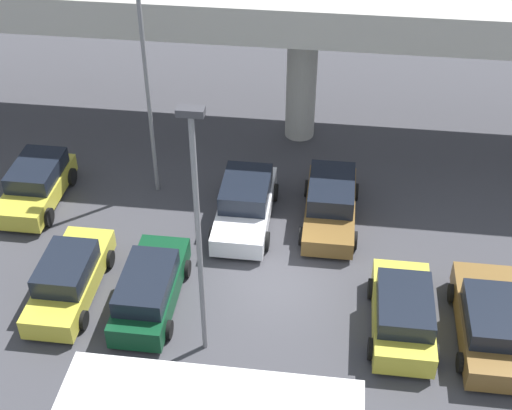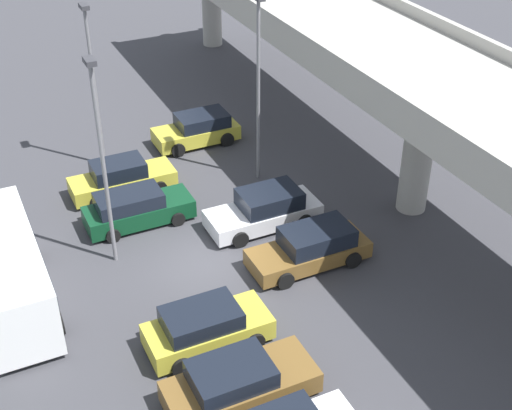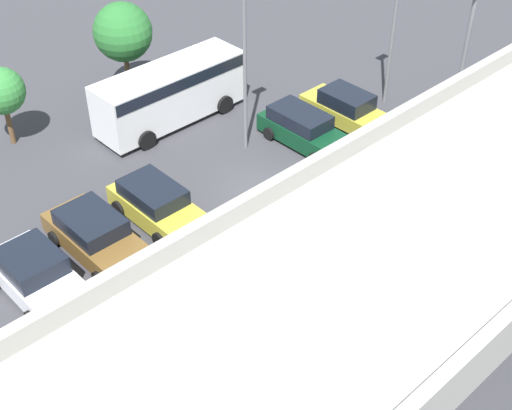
% 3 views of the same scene
% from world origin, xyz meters
% --- Properties ---
extents(ground_plane, '(99.31, 99.31, 0.00)m').
position_xyz_m(ground_plane, '(0.00, 0.00, 0.00)').
color(ground_plane, '#38383D').
extents(highway_overpass, '(47.66, 6.85, 7.19)m').
position_xyz_m(highway_overpass, '(0.00, 9.98, 5.93)').
color(highway_overpass, '#9E9B93').
rests_on(highway_overpass, ground_plane).
extents(parked_car_0, '(2.11, 4.33, 1.59)m').
position_xyz_m(parked_car_0, '(-9.92, 3.67, 0.77)').
color(parked_car_0, gold).
rests_on(parked_car_0, ground_plane).
extents(parked_car_1, '(1.98, 4.80, 1.60)m').
position_xyz_m(parked_car_1, '(-6.87, -1.31, 0.74)').
color(parked_car_1, gold).
rests_on(parked_car_1, ground_plane).
extents(parked_car_2, '(1.99, 4.64, 1.58)m').
position_xyz_m(parked_car_2, '(-4.06, -1.48, 0.76)').
color(parked_car_2, '#0C381E').
rests_on(parked_car_2, ground_plane).
extents(parked_car_3, '(2.19, 4.90, 1.67)m').
position_xyz_m(parked_car_3, '(-1.57, 3.46, 0.78)').
color(parked_car_3, silver).
rests_on(parked_car_3, ground_plane).
extents(parked_car_4, '(2.12, 4.87, 1.60)m').
position_xyz_m(parked_car_4, '(1.64, 3.93, 0.76)').
color(parked_car_4, brown).
rests_on(parked_car_4, ground_plane).
extents(parked_car_5, '(2.11, 4.31, 1.60)m').
position_xyz_m(parked_car_5, '(4.16, -1.57, 0.78)').
color(parked_car_5, gold).
rests_on(parked_car_5, ground_plane).
extents(parked_car_6, '(2.22, 4.83, 1.57)m').
position_xyz_m(parked_car_6, '(6.90, -1.61, 0.74)').
color(parked_car_6, brown).
rests_on(parked_car_6, ground_plane).
extents(shuttle_bus, '(7.52, 2.55, 2.76)m').
position_xyz_m(shuttle_bus, '(-0.96, -7.18, 1.65)').
color(shuttle_bus, white).
rests_on(shuttle_bus, ground_plane).
extents(lamp_post_near_aisle, '(0.70, 0.35, 8.77)m').
position_xyz_m(lamp_post_near_aisle, '(-5.40, 4.97, 5.09)').
color(lamp_post_near_aisle, slate).
rests_on(lamp_post_near_aisle, ground_plane).
extents(lamp_post_mid_lot, '(0.70, 0.35, 8.00)m').
position_xyz_m(lamp_post_mid_lot, '(-9.82, -1.38, 4.69)').
color(lamp_post_mid_lot, slate).
rests_on(lamp_post_mid_lot, ground_plane).
extents(lamp_post_by_overpass, '(0.70, 0.35, 8.55)m').
position_xyz_m(lamp_post_by_overpass, '(-1.94, -3.07, 4.97)').
color(lamp_post_by_overpass, slate).
rests_on(lamp_post_by_overpass, ground_plane).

